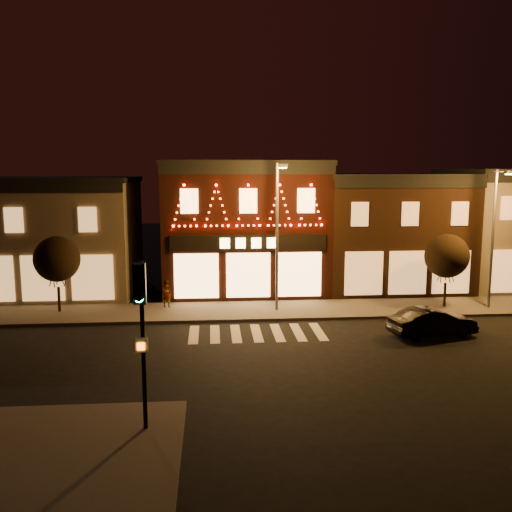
{
  "coord_description": "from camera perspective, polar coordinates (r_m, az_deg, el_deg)",
  "views": [
    {
      "loc": [
        -2.11,
        -21.61,
        7.75
      ],
      "look_at": [
        -0.03,
        4.0,
        3.75
      ],
      "focal_mm": 38.94,
      "sensor_mm": 36.0,
      "label": 1
    }
  ],
  "objects": [
    {
      "name": "streetlamp_mid",
      "position": [
        29.53,
        2.26,
        3.15
      ],
      "size": [
        0.51,
        1.82,
        7.96
      ],
      "rotation": [
        0.0,
        0.0,
        -0.05
      ],
      "color": "#59595E",
      "rests_on": "sidewalk_far"
    },
    {
      "name": "pedestrian",
      "position": [
        31.39,
        -9.18,
        -3.8
      ],
      "size": [
        0.67,
        0.55,
        1.58
      ],
      "primitive_type": "imported",
      "rotation": [
        0.0,
        0.0,
        2.8
      ],
      "color": "gray",
      "rests_on": "sidewalk_far"
    },
    {
      "name": "ground",
      "position": [
        23.06,
        0.9,
        -10.79
      ],
      "size": [
        120.0,
        120.0,
        0.0
      ],
      "primitive_type": "plane",
      "color": "black",
      "rests_on": "ground"
    },
    {
      "name": "tree_right",
      "position": [
        32.57,
        19.01,
        0.0
      ],
      "size": [
        2.45,
        2.45,
        4.09
      ],
      "rotation": [
        0.0,
        0.0,
        0.13
      ],
      "color": "black",
      "rests_on": "sidewalk_far"
    },
    {
      "name": "traffic_signal_near",
      "position": [
        16.23,
        -11.72,
        -5.77
      ],
      "size": [
        0.37,
        0.52,
        5.04
      ],
      "rotation": [
        0.0,
        0.0,
        0.05
      ],
      "color": "black",
      "rests_on": "sidewalk_near"
    },
    {
      "name": "tree_left",
      "position": [
        31.53,
        -19.77,
        -0.31
      ],
      "size": [
        2.45,
        2.45,
        4.1
      ],
      "rotation": [
        0.0,
        0.0,
        -0.24
      ],
      "color": "black",
      "rests_on": "sidewalk_far"
    },
    {
      "name": "building_right_a",
      "position": [
        37.66,
        13.36,
        2.54
      ],
      "size": [
        9.2,
        8.28,
        7.5
      ],
      "color": "#361E12",
      "rests_on": "ground"
    },
    {
      "name": "sidewalk_near",
      "position": [
        16.66,
        -20.53,
        -19.19
      ],
      "size": [
        7.0,
        7.0,
        0.15
      ],
      "primitive_type": "cube",
      "color": "#47423D",
      "rests_on": "ground"
    },
    {
      "name": "streetlamp_right",
      "position": [
        32.78,
        23.35,
        2.65
      ],
      "size": [
        0.5,
        1.75,
        7.62
      ],
      "rotation": [
        0.0,
        0.0,
        0.09
      ],
      "color": "#59595E",
      "rests_on": "sidewalk_far"
    },
    {
      "name": "dark_sedan",
      "position": [
        27.49,
        17.67,
        -6.5
      ],
      "size": [
        4.28,
        2.15,
        1.35
      ],
      "primitive_type": "imported",
      "rotation": [
        0.0,
        0.0,
        1.75
      ],
      "color": "black",
      "rests_on": "ground"
    },
    {
      "name": "building_pulp",
      "position": [
        35.83,
        -1.24,
        3.11
      ],
      "size": [
        10.2,
        8.34,
        8.3
      ],
      "color": "black",
      "rests_on": "ground"
    },
    {
      "name": "sidewalk_far",
      "position": [
        30.87,
        3.18,
        -5.56
      ],
      "size": [
        44.0,
        4.0,
        0.15
      ],
      "primitive_type": "cube",
      "color": "#47423D",
      "rests_on": "ground"
    },
    {
      "name": "building_left",
      "position": [
        37.46,
        -21.52,
        1.97
      ],
      "size": [
        12.2,
        8.28,
        7.3
      ],
      "color": "#6A5C4B",
      "rests_on": "ground"
    }
  ]
}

